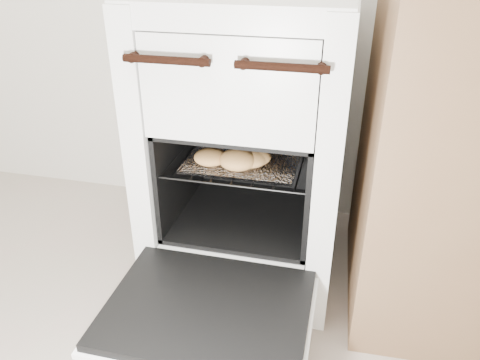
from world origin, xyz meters
name	(u,v)px	position (x,y,z in m)	size (l,w,h in m)	color
stove	(250,146)	(0.17, 1.18, 0.43)	(0.58, 0.64, 0.89)	silver
oven_door	(208,310)	(0.17, 0.69, 0.19)	(0.52, 0.40, 0.04)	black
oven_rack	(246,156)	(0.17, 1.11, 0.43)	(0.42, 0.40, 0.01)	black
foil_sheet	(244,157)	(0.17, 1.10, 0.43)	(0.33, 0.29, 0.01)	white
baked_rolls	(246,149)	(0.17, 1.10, 0.46)	(0.27, 0.32, 0.05)	tan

